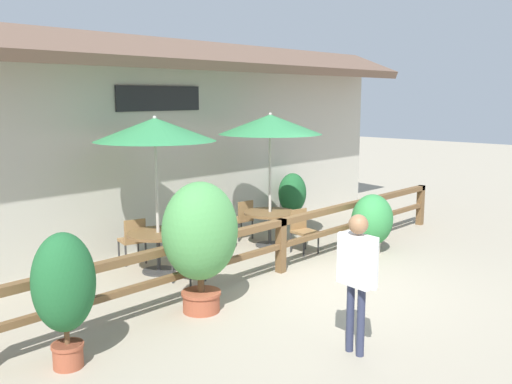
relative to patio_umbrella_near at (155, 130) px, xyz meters
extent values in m
plane|color=#9E937F|center=(1.44, -2.62, -2.49)|extent=(60.00, 60.00, 0.00)
cube|color=#BCB7A8|center=(1.44, 1.58, -0.69)|extent=(14.00, 0.40, 3.60)
cube|color=brown|center=(1.44, 1.03, 1.39)|extent=(14.28, 1.48, 0.70)
cube|color=black|center=(1.15, 1.35, 0.51)|extent=(2.02, 0.04, 0.49)
cube|color=brown|center=(1.44, -1.57, -1.59)|extent=(10.40, 0.14, 0.11)
cube|color=brown|center=(1.44, -1.57, -2.01)|extent=(10.40, 0.10, 0.09)
cube|color=brown|center=(1.44, -1.57, -2.01)|extent=(0.14, 0.14, 0.95)
cube|color=brown|center=(6.57, -1.57, -2.01)|extent=(0.14, 0.14, 0.95)
cylinder|color=#B7B2A8|center=(0.00, 0.00, -1.31)|extent=(0.06, 0.06, 2.35)
cone|color=#33844C|center=(0.00, 0.00, 0.01)|extent=(2.07, 2.07, 0.39)
sphere|color=#B2ADA3|center=(0.00, 0.00, 0.20)|extent=(0.07, 0.07, 0.07)
cylinder|color=brown|center=(0.00, 0.00, -1.80)|extent=(1.07, 1.07, 0.05)
cylinder|color=#333333|center=(0.00, 0.00, -2.16)|extent=(0.07, 0.07, 0.66)
cylinder|color=#333333|center=(0.00, 0.00, -2.47)|extent=(0.59, 0.59, 0.03)
cube|color=olive|center=(-0.01, -0.82, -2.06)|extent=(0.48, 0.48, 0.05)
cube|color=olive|center=(-0.04, -0.63, -1.84)|extent=(0.40, 0.10, 0.40)
cylinder|color=#2D2D2D|center=(-0.16, -1.04, -2.29)|extent=(0.04, 0.04, 0.40)
cylinder|color=#2D2D2D|center=(0.21, -0.98, -2.29)|extent=(0.04, 0.04, 0.40)
cylinder|color=#2D2D2D|center=(-0.23, -0.66, -2.29)|extent=(0.04, 0.04, 0.40)
cylinder|color=#2D2D2D|center=(0.15, -0.60, -2.29)|extent=(0.04, 0.04, 0.40)
cube|color=olive|center=(0.02, 0.82, -2.06)|extent=(0.51, 0.51, 0.05)
cube|color=olive|center=(-0.03, 0.64, -1.84)|extent=(0.39, 0.14, 0.40)
cylinder|color=#2D2D2D|center=(0.25, 0.96, -2.29)|extent=(0.04, 0.04, 0.40)
cylinder|color=#2D2D2D|center=(-0.12, 1.05, -2.29)|extent=(0.04, 0.04, 0.40)
cylinder|color=#2D2D2D|center=(0.15, 0.59, -2.29)|extent=(0.04, 0.04, 0.40)
cylinder|color=#2D2D2D|center=(-0.22, 0.69, -2.29)|extent=(0.04, 0.04, 0.40)
cylinder|color=#B7B2A8|center=(2.66, -0.24, -1.31)|extent=(0.06, 0.06, 2.35)
cone|color=#33844C|center=(2.66, -0.24, 0.01)|extent=(2.07, 2.07, 0.39)
sphere|color=#B2ADA3|center=(2.66, -0.24, 0.20)|extent=(0.07, 0.07, 0.07)
cylinder|color=brown|center=(2.66, -0.24, -1.80)|extent=(1.07, 1.07, 0.05)
cylinder|color=#333333|center=(2.66, -0.24, -2.16)|extent=(0.07, 0.07, 0.66)
cylinder|color=#333333|center=(2.66, -0.24, -2.47)|extent=(0.59, 0.59, 0.03)
cube|color=olive|center=(2.71, -1.11, -2.06)|extent=(0.49, 0.49, 0.05)
cube|color=olive|center=(2.74, -0.92, -1.84)|extent=(0.40, 0.11, 0.40)
cylinder|color=#2D2D2D|center=(2.49, -1.26, -2.29)|extent=(0.04, 0.04, 0.40)
cylinder|color=#2D2D2D|center=(2.86, -1.33, -2.29)|extent=(0.04, 0.04, 0.40)
cylinder|color=#2D2D2D|center=(2.56, -0.89, -2.29)|extent=(0.04, 0.04, 0.40)
cylinder|color=#2D2D2D|center=(2.93, -0.95, -2.29)|extent=(0.04, 0.04, 0.40)
cube|color=olive|center=(2.66, 0.63, -2.06)|extent=(0.46, 0.46, 0.05)
cube|color=olive|center=(2.65, 0.44, -1.84)|extent=(0.40, 0.08, 0.40)
cylinder|color=#2D2D2D|center=(2.87, 0.80, -2.29)|extent=(0.04, 0.04, 0.40)
cylinder|color=#2D2D2D|center=(2.50, 0.84, -2.29)|extent=(0.04, 0.04, 0.40)
cylinder|color=#2D2D2D|center=(2.83, 0.42, -2.29)|extent=(0.04, 0.04, 0.40)
cylinder|color=#2D2D2D|center=(2.46, 0.46, -2.29)|extent=(0.04, 0.04, 0.40)
cylinder|color=#9E4C33|center=(-2.90, -2.12, -2.34)|extent=(0.34, 0.34, 0.28)
cylinder|color=#9E4C33|center=(-2.90, -2.12, -2.22)|extent=(0.37, 0.37, 0.04)
cylinder|color=brown|center=(-2.90, -2.12, -2.03)|extent=(0.06, 0.06, 0.34)
ellipsoid|color=#1E5B2D|center=(-2.90, -2.12, -1.48)|extent=(0.71, 0.64, 1.14)
cylinder|color=#B7AD99|center=(3.62, -2.06, -2.37)|extent=(0.35, 0.35, 0.24)
cylinder|color=#B7AD99|center=(3.62, -2.06, -2.27)|extent=(0.38, 0.38, 0.04)
ellipsoid|color=#338442|center=(3.62, -2.06, -1.82)|extent=(0.87, 0.78, 1.00)
cylinder|color=#9E4C33|center=(-0.73, -1.94, -2.34)|extent=(0.53, 0.53, 0.29)
cylinder|color=#9E4C33|center=(-0.73, -1.94, -2.21)|extent=(0.57, 0.57, 0.04)
cylinder|color=brown|center=(-0.73, -1.94, -1.98)|extent=(0.10, 0.10, 0.42)
ellipsoid|color=#4C934C|center=(-0.73, -1.94, -1.31)|extent=(1.12, 1.00, 1.40)
cylinder|color=#9E4C33|center=(4.80, 0.93, -2.35)|extent=(0.46, 0.46, 0.28)
cylinder|color=#9E4C33|center=(4.80, 0.93, -2.23)|extent=(0.49, 0.49, 0.04)
ellipsoid|color=#1E5B2D|center=(4.80, 0.93, -1.79)|extent=(0.73, 0.66, 0.99)
cylinder|color=#2D334C|center=(-0.40, -4.39, -2.06)|extent=(0.09, 0.09, 0.85)
cylinder|color=#2D334C|center=(-0.37, -4.22, -2.06)|extent=(0.09, 0.09, 0.85)
cube|color=silver|center=(-0.38, -4.30, -1.33)|extent=(0.28, 0.49, 0.60)
cylinder|color=silver|center=(-0.43, -4.56, -1.33)|extent=(0.07, 0.07, 0.57)
cylinder|color=silver|center=(-0.34, -4.04, -1.33)|extent=(0.07, 0.07, 0.57)
sphere|color=#9E704C|center=(-0.38, -4.30, -0.90)|extent=(0.23, 0.23, 0.23)
camera|label=1|loc=(-5.88, -7.81, 0.56)|focal=40.00mm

